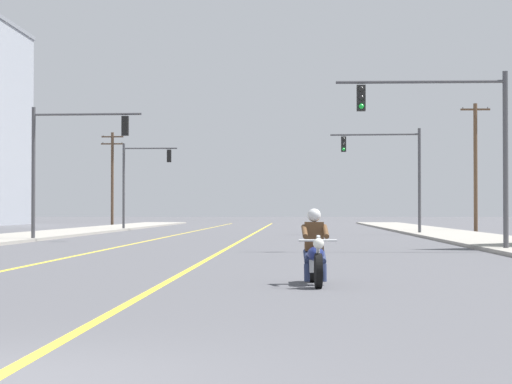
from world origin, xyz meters
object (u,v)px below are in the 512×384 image
at_px(traffic_signal_near_left, 65,152).
at_px(traffic_signal_mid_right, 393,164).
at_px(traffic_signal_near_right, 455,131).
at_px(traffic_signal_mid_left, 139,174).
at_px(utility_pole_right_far, 476,165).
at_px(utility_pole_left_far, 112,175).
at_px(motorcycle_with_rider, 315,254).

bearing_deg(traffic_signal_near_left, traffic_signal_mid_right, 36.94).
relative_size(traffic_signal_near_left, traffic_signal_mid_right, 1.00).
relative_size(traffic_signal_near_right, traffic_signal_mid_right, 1.00).
relative_size(traffic_signal_mid_right, traffic_signal_mid_left, 1.00).
distance_m(traffic_signal_mid_left, utility_pole_right_far, 23.46).
height_order(traffic_signal_near_right, traffic_signal_near_left, same).
xyz_separation_m(traffic_signal_near_left, traffic_signal_mid_right, (16.34, 12.28, 0.01)).
bearing_deg(traffic_signal_near_right, utility_pole_right_far, 78.16).
relative_size(traffic_signal_near_left, traffic_signal_mid_left, 1.00).
distance_m(traffic_signal_mid_left, utility_pole_left_far, 19.81).
xyz_separation_m(traffic_signal_mid_right, traffic_signal_mid_left, (-16.88, 11.82, -0.08)).
bearing_deg(traffic_signal_near_right, traffic_signal_near_left, 146.64).
relative_size(motorcycle_with_rider, traffic_signal_mid_right, 0.35).
distance_m(traffic_signal_near_left, utility_pole_left_far, 43.54).
bearing_deg(traffic_signal_mid_left, motorcycle_with_rider, -76.85).
bearing_deg(traffic_signal_mid_left, traffic_signal_near_right, -64.37).
xyz_separation_m(motorcycle_with_rider, utility_pole_left_far, (-17.13, 68.43, 4.04)).
bearing_deg(traffic_signal_mid_left, utility_pole_right_far, -8.91).
relative_size(traffic_signal_near_right, traffic_signal_near_left, 1.00).
bearing_deg(traffic_signal_mid_right, utility_pole_right_far, 52.46).
bearing_deg(traffic_signal_near_left, motorcycle_with_rider, -66.50).
xyz_separation_m(traffic_signal_near_left, utility_pole_right_far, (22.63, 20.47, 0.35)).
bearing_deg(traffic_signal_mid_right, motorcycle_with_rider, -98.06).
bearing_deg(motorcycle_with_rider, utility_pole_left_far, 104.05).
height_order(motorcycle_with_rider, traffic_signal_near_left, traffic_signal_near_left).
distance_m(traffic_signal_near_left, traffic_signal_mid_right, 20.44).
xyz_separation_m(traffic_signal_near_right, traffic_signal_mid_left, (-16.65, 34.71, -0.12)).
height_order(utility_pole_right_far, utility_pole_left_far, utility_pole_left_far).
bearing_deg(utility_pole_right_far, utility_pole_left_far, 141.79).
bearing_deg(traffic_signal_mid_left, traffic_signal_mid_right, -35.00).
bearing_deg(motorcycle_with_rider, utility_pole_right_far, 75.76).
bearing_deg(traffic_signal_near_left, traffic_signal_near_right, -33.36).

